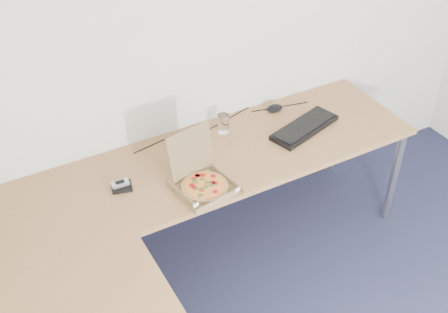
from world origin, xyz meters
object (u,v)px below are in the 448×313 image
desk (188,232)px  keyboard (304,128)px  pizza_box (203,183)px  wallet (122,187)px  drinking_glass (223,123)px

desk → keyboard: size_ratio=5.41×
desk → keyboard: bearing=22.6°
pizza_box → keyboard: size_ratio=0.69×
pizza_box → wallet: (-0.38, 0.21, -0.02)m
drinking_glass → keyboard: 0.49m
desk → keyboard: 1.06m
keyboard → wallet: 1.15m
keyboard → drinking_glass: bearing=137.1°
pizza_box → desk: bearing=-142.7°
wallet → keyboard: bearing=13.2°
pizza_box → wallet: pizza_box is taller
drinking_glass → keyboard: size_ratio=0.25×
desk → drinking_glass: 0.84m
desk → wallet: size_ratio=23.66×
drinking_glass → wallet: drinking_glass is taller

